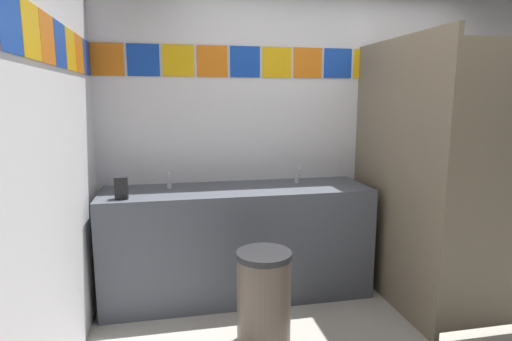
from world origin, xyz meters
name	(u,v)px	position (x,y,z in m)	size (l,w,h in m)	color
wall_back	(319,131)	(0.00, 1.46, 1.32)	(3.84, 0.09, 2.63)	silver
wall_side	(32,160)	(-1.96, 0.00, 1.32)	(0.09, 2.84, 2.63)	silver
vanity_counter	(238,241)	(-0.81, 1.11, 0.46)	(2.13, 0.62, 0.90)	#4C515B
faucet_left	(169,182)	(-1.34, 1.20, 0.95)	(0.04, 0.10, 0.14)	silver
faucet_right	(298,177)	(-0.28, 1.20, 0.95)	(0.04, 0.10, 0.14)	silver
soap_dispenser	(121,188)	(-1.67, 0.93, 0.98)	(0.09, 0.09, 0.16)	black
stall_divider	(433,180)	(0.53, 0.52, 1.03)	(0.92, 1.31, 2.05)	#726651
toilet	(430,249)	(0.89, 1.00, 0.30)	(0.39, 0.49, 0.74)	white
trash_bin	(264,299)	(-0.76, 0.35, 0.32)	(0.36, 0.36, 0.64)	brown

